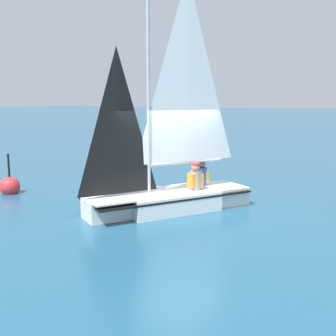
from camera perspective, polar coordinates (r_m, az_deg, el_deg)
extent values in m
plane|color=#235675|center=(10.72, 0.00, -5.67)|extent=(260.00, 260.00, 0.00)
cube|color=white|center=(10.66, 0.00, -4.44)|extent=(2.74, 2.42, 0.47)
cube|color=white|center=(9.98, -8.38, -5.50)|extent=(1.24, 1.17, 0.47)
cube|color=white|center=(11.54, 7.22, -3.46)|extent=(1.46, 1.54, 0.47)
cube|color=black|center=(10.62, 0.00, -3.65)|extent=(4.32, 3.36, 0.05)
cube|color=silver|center=(10.09, -5.82, -3.77)|extent=(2.31, 2.10, 0.04)
cylinder|color=#B7B7BC|center=(10.11, -2.69, 11.63)|extent=(0.08, 0.08, 5.42)
cylinder|color=#B7B7BC|center=(10.74, 2.49, 0.77)|extent=(1.87, 1.14, 0.07)
pyramid|color=white|center=(10.65, 2.58, 13.17)|extent=(1.77, 1.07, 4.56)
pyramid|color=black|center=(9.79, -6.85, 6.28)|extent=(1.26, 0.77, 3.38)
cube|color=black|center=(11.88, 9.35, -3.49)|extent=(0.08, 0.07, 0.33)
cube|color=black|center=(10.88, 3.70, -4.22)|extent=(0.36, 0.35, 0.45)
cylinder|color=gray|center=(10.78, 3.73, -1.76)|extent=(0.41, 0.41, 0.50)
cube|color=orange|center=(10.77, 3.73, -1.63)|extent=(0.42, 0.40, 0.35)
sphere|color=#A87A56|center=(10.72, 3.75, 0.07)|extent=(0.22, 0.22, 0.22)
cylinder|color=red|center=(10.70, 3.75, 0.51)|extent=(0.29, 0.29, 0.06)
cube|color=black|center=(11.45, 4.49, -3.54)|extent=(0.36, 0.35, 0.45)
cylinder|color=blue|center=(11.35, 4.52, -1.21)|extent=(0.41, 0.41, 0.50)
cube|color=yellow|center=(11.35, 4.52, -1.08)|extent=(0.42, 0.40, 0.35)
sphere|color=brown|center=(11.29, 4.54, 0.54)|extent=(0.22, 0.22, 0.22)
cylinder|color=black|center=(11.28, 4.55, 0.95)|extent=(0.29, 0.29, 0.06)
sphere|color=red|center=(13.38, -20.62, -2.35)|extent=(0.59, 0.59, 0.59)
cylinder|color=black|center=(13.28, -20.76, 0.16)|extent=(0.06, 0.06, 0.78)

